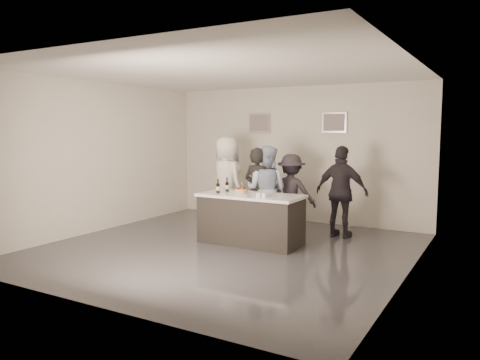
{
  "coord_description": "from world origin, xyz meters",
  "views": [
    {
      "loc": [
        4.14,
        -6.72,
        2.05
      ],
      "look_at": [
        0.0,
        0.5,
        1.15
      ],
      "focal_mm": 35.0,
      "sensor_mm": 36.0,
      "label": 1
    }
  ],
  "objects_px": {
    "cake": "(241,191)",
    "person_guest_back": "(291,193)",
    "beer_bottle_a": "(227,185)",
    "person_guest_right": "(342,192)",
    "beer_bottle_b": "(218,186)",
    "person_guest_left": "(226,181)",
    "bar_counter": "(251,219)",
    "person_main_black": "(258,191)",
    "person_main_blue": "(266,190)"
  },
  "relations": [
    {
      "from": "cake",
      "to": "person_guest_back",
      "type": "relative_size",
      "value": 0.14
    },
    {
      "from": "beer_bottle_a",
      "to": "person_guest_back",
      "type": "xyz_separation_m",
      "value": [
        0.74,
        1.27,
        -0.25
      ]
    },
    {
      "from": "person_guest_right",
      "to": "beer_bottle_b",
      "type": "bearing_deg",
      "value": 43.17
    },
    {
      "from": "person_guest_left",
      "to": "person_guest_back",
      "type": "height_order",
      "value": "person_guest_left"
    },
    {
      "from": "bar_counter",
      "to": "cake",
      "type": "distance_m",
      "value": 0.52
    },
    {
      "from": "bar_counter",
      "to": "person_guest_back",
      "type": "distance_m",
      "value": 1.43
    },
    {
      "from": "beer_bottle_b",
      "to": "person_guest_back",
      "type": "xyz_separation_m",
      "value": [
        0.77,
        1.54,
        -0.25
      ]
    },
    {
      "from": "beer_bottle_b",
      "to": "bar_counter",
      "type": "bearing_deg",
      "value": 14.98
    },
    {
      "from": "beer_bottle_b",
      "to": "cake",
      "type": "bearing_deg",
      "value": 20.99
    },
    {
      "from": "person_main_black",
      "to": "person_guest_back",
      "type": "distance_m",
      "value": 0.78
    },
    {
      "from": "beer_bottle_a",
      "to": "person_guest_right",
      "type": "relative_size",
      "value": 0.15
    },
    {
      "from": "beer_bottle_a",
      "to": "person_guest_left",
      "type": "height_order",
      "value": "person_guest_left"
    },
    {
      "from": "person_guest_back",
      "to": "cake",
      "type": "bearing_deg",
      "value": 66.86
    },
    {
      "from": "person_guest_right",
      "to": "person_main_blue",
      "type": "bearing_deg",
      "value": 23.06
    },
    {
      "from": "beer_bottle_a",
      "to": "person_guest_back",
      "type": "relative_size",
      "value": 0.17
    },
    {
      "from": "beer_bottle_a",
      "to": "beer_bottle_b",
      "type": "distance_m",
      "value": 0.26
    },
    {
      "from": "bar_counter",
      "to": "beer_bottle_a",
      "type": "bearing_deg",
      "value": 169.44
    },
    {
      "from": "person_main_blue",
      "to": "person_guest_back",
      "type": "height_order",
      "value": "person_main_blue"
    },
    {
      "from": "cake",
      "to": "beer_bottle_b",
      "type": "bearing_deg",
      "value": -159.01
    },
    {
      "from": "person_guest_left",
      "to": "bar_counter",
      "type": "bearing_deg",
      "value": 160.77
    },
    {
      "from": "bar_counter",
      "to": "beer_bottle_a",
      "type": "height_order",
      "value": "beer_bottle_a"
    },
    {
      "from": "person_guest_right",
      "to": "person_guest_back",
      "type": "bearing_deg",
      "value": 0.89
    },
    {
      "from": "beer_bottle_a",
      "to": "beer_bottle_b",
      "type": "height_order",
      "value": "same"
    },
    {
      "from": "beer_bottle_a",
      "to": "person_main_black",
      "type": "distance_m",
      "value": 0.72
    },
    {
      "from": "cake",
      "to": "person_guest_left",
      "type": "height_order",
      "value": "person_guest_left"
    },
    {
      "from": "cake",
      "to": "person_guest_back",
      "type": "bearing_deg",
      "value": 74.8
    },
    {
      "from": "beer_bottle_a",
      "to": "bar_counter",
      "type": "bearing_deg",
      "value": -10.56
    },
    {
      "from": "beer_bottle_a",
      "to": "person_guest_left",
      "type": "relative_size",
      "value": 0.14
    },
    {
      "from": "cake",
      "to": "beer_bottle_b",
      "type": "xyz_separation_m",
      "value": [
        -0.4,
        -0.15,
        0.09
      ]
    },
    {
      "from": "cake",
      "to": "person_guest_right",
      "type": "distance_m",
      "value": 1.95
    },
    {
      "from": "beer_bottle_a",
      "to": "person_main_blue",
      "type": "distance_m",
      "value": 0.88
    },
    {
      "from": "person_main_black",
      "to": "person_guest_back",
      "type": "xyz_separation_m",
      "value": [
        0.41,
        0.66,
        -0.07
      ]
    },
    {
      "from": "beer_bottle_a",
      "to": "person_guest_left",
      "type": "xyz_separation_m",
      "value": [
        -0.7,
        1.12,
        -0.08
      ]
    },
    {
      "from": "bar_counter",
      "to": "person_main_black",
      "type": "bearing_deg",
      "value": 107.82
    },
    {
      "from": "bar_counter",
      "to": "person_main_blue",
      "type": "height_order",
      "value": "person_main_blue"
    },
    {
      "from": "person_guest_back",
      "to": "person_main_black",
      "type": "bearing_deg",
      "value": 50.2
    },
    {
      "from": "person_main_blue",
      "to": "person_guest_right",
      "type": "xyz_separation_m",
      "value": [
        1.37,
        0.45,
        0.0
      ]
    },
    {
      "from": "person_guest_left",
      "to": "person_guest_right",
      "type": "height_order",
      "value": "person_guest_left"
    },
    {
      "from": "bar_counter",
      "to": "cake",
      "type": "bearing_deg",
      "value": -178.3
    },
    {
      "from": "beer_bottle_b",
      "to": "person_guest_left",
      "type": "height_order",
      "value": "person_guest_left"
    },
    {
      "from": "person_main_black",
      "to": "person_main_blue",
      "type": "bearing_deg",
      "value": -120.27
    },
    {
      "from": "person_guest_left",
      "to": "person_main_blue",
      "type": "bearing_deg",
      "value": -173.15
    },
    {
      "from": "person_guest_back",
      "to": "person_guest_left",
      "type": "bearing_deg",
      "value": -1.98
    },
    {
      "from": "person_main_blue",
      "to": "person_guest_left",
      "type": "xyz_separation_m",
      "value": [
        -1.14,
        0.38,
        0.08
      ]
    },
    {
      "from": "beer_bottle_b",
      "to": "person_main_black",
      "type": "distance_m",
      "value": 0.96
    },
    {
      "from": "bar_counter",
      "to": "beer_bottle_b",
      "type": "xyz_separation_m",
      "value": [
        -0.59,
        -0.16,
        0.58
      ]
    },
    {
      "from": "person_main_black",
      "to": "person_guest_right",
      "type": "relative_size",
      "value": 0.98
    },
    {
      "from": "cake",
      "to": "beer_bottle_a",
      "type": "xyz_separation_m",
      "value": [
        -0.37,
        0.11,
        0.09
      ]
    },
    {
      "from": "beer_bottle_b",
      "to": "person_main_black",
      "type": "height_order",
      "value": "person_main_black"
    },
    {
      "from": "person_main_black",
      "to": "person_guest_left",
      "type": "height_order",
      "value": "person_guest_left"
    }
  ]
}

